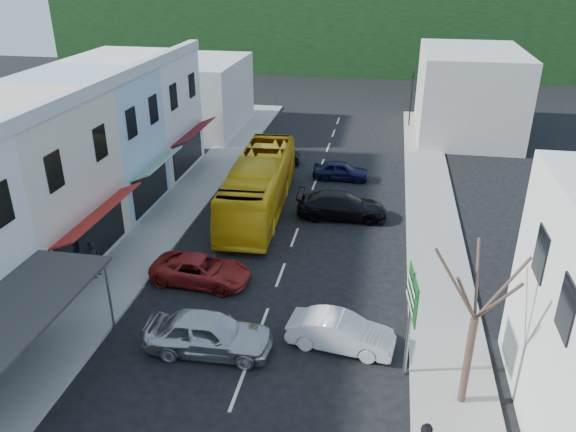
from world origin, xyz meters
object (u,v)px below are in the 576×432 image
Objects in this scene: bus at (259,187)px; car_red at (201,269)px; car_silver at (209,336)px; direction_sign at (409,326)px; traffic_signal at (411,100)px; street_tree at (475,319)px; pedestrian_left at (95,260)px; car_white at (341,332)px.

bus reaches higher than car_red.
direction_sign reaches higher than car_silver.
car_red is at bearing 145.89° from direction_sign.
direction_sign is at bearing 82.52° from traffic_signal.
car_red is 1.06× the size of direction_sign.
bus is 1.65× the size of street_tree.
bus is 13.27m from car_silver.
car_silver is 9.80m from street_tree.
street_tree is at bearing -38.00° from direction_sign.
traffic_signal is (14.90, 29.02, 1.46)m from pedestrian_left.
car_red is 5.03m from pedestrian_left.
car_silver is at bearing -118.97° from pedestrian_left.
car_white is 7.77m from car_red.
street_tree is at bearing -110.58° from car_white.
car_white is 32.27m from traffic_signal.
traffic_signal is (3.06, 32.08, 1.76)m from car_white.
street_tree is (16.20, -5.39, 2.51)m from pedestrian_left.
bus is 13.48m from car_white.
pedestrian_left is 0.35× the size of traffic_signal.
car_silver is 0.63× the size of street_tree.
pedestrian_left is 17.26m from street_tree.
traffic_signal is (9.92, 28.44, 1.76)m from car_red.
bus is at bearing 115.86° from direction_sign.
street_tree reaches higher than direction_sign.
car_red is at bearing 69.60° from car_white.
car_silver is at bearing 110.72° from car_white.
pedestrian_left is (-11.84, 3.06, 0.30)m from car_white.
traffic_signal reaches higher than pedestrian_left.
car_white is 3.10m from direction_sign.
traffic_signal is at bearing -15.23° from car_silver.
bus is 2.52× the size of car_red.
car_red is (-6.86, 3.64, 0.00)m from car_white.
car_red is (-1.90, 4.80, 0.00)m from car_silver.
pedestrian_left is at bearing 56.84° from car_silver.
direction_sign is at bearing -91.80° from car_silver.
bus is 10.73m from pedestrian_left.
car_silver is at bearing -88.18° from bus.
street_tree is (1.90, -1.15, 1.34)m from direction_sign.
car_red is at bearing 151.98° from street_tree.
car_white is (4.96, 1.16, 0.00)m from car_silver.
traffic_signal is at bearing 82.19° from direction_sign.
traffic_signal reaches higher than car_white.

